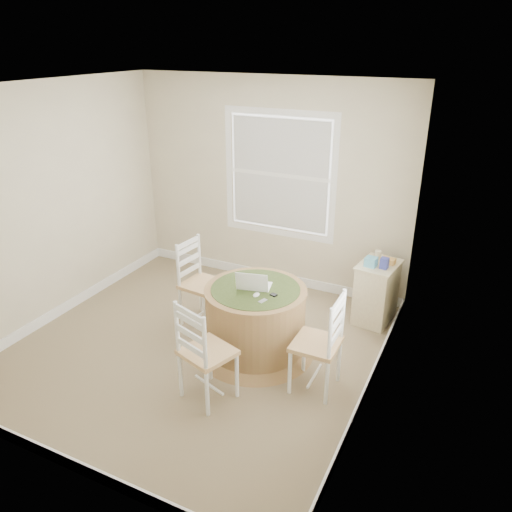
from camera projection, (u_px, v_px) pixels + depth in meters
The scene contains 14 objects.
room at pixel (214, 229), 4.78m from camera, with size 3.64×3.64×2.64m.
round_table at pixel (256, 318), 5.01m from camera, with size 1.19×1.19×0.73m.
chair_left at pixel (202, 284), 5.53m from camera, with size 0.42×0.40×0.95m, color white, non-canonical shape.
chair_near at pixel (208, 352), 4.33m from camera, with size 0.42×0.40×0.95m, color white, non-canonical shape.
chair_right at pixel (316, 343), 4.45m from camera, with size 0.42×0.40×0.95m, color white, non-canonical shape.
laptop at pixel (254, 285), 4.89m from camera, with size 0.37×0.34×0.22m.
mouse at pixel (256, 295), 4.75m from camera, with size 0.06×0.09×0.03m, color white.
phone at pixel (263, 301), 4.65m from camera, with size 0.04×0.09×0.02m, color #B7BABF.
keys at pixel (274, 295), 4.75m from camera, with size 0.06×0.05×0.03m, color black.
corner_chest at pixel (376, 292), 5.61m from camera, with size 0.46×0.58×0.71m.
tissue_box at pixel (372, 262), 5.39m from camera, with size 0.12×0.12×0.10m, color #5BB1D1.
box_yellow at pixel (387, 261), 5.46m from camera, with size 0.15×0.10×0.06m, color gold.
box_blue at pixel (384, 263), 5.34m from camera, with size 0.08×0.08×0.12m, color #353EA0.
cup_cream at pixel (378, 255), 5.57m from camera, with size 0.07×0.07×0.09m, color beige.
Camera 1 is at (2.48, -3.70, 2.98)m, focal length 35.00 mm.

